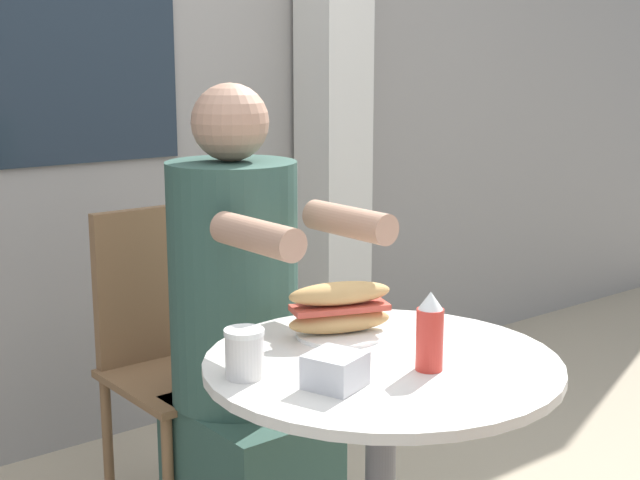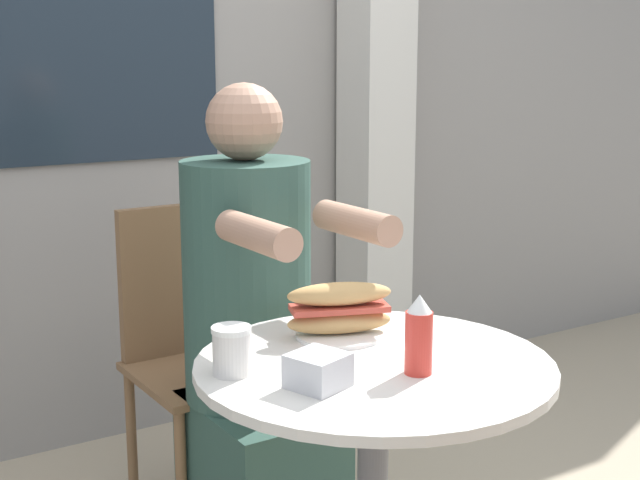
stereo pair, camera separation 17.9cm
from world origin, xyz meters
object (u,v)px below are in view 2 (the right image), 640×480
at_px(diner_chair, 194,335).
at_px(seated_diner, 255,367).
at_px(condiment_bottle, 419,336).
at_px(cafe_table, 373,455).
at_px(sandwich_on_plate, 339,312).
at_px(drink_cup, 232,350).

distance_m(diner_chair, seated_diner, 0.34).
xyz_separation_m(diner_chair, condiment_bottle, (0.01, -0.95, 0.25)).
bearing_deg(cafe_table, sandwich_on_plate, 80.24).
bearing_deg(condiment_bottle, drink_cup, 148.35).
xyz_separation_m(cafe_table, seated_diner, (0.02, 0.51, 0.02)).
relative_size(cafe_table, condiment_bottle, 4.76).
relative_size(diner_chair, sandwich_on_plate, 3.84).
relative_size(seated_diner, condiment_bottle, 8.17).
relative_size(drink_cup, condiment_bottle, 0.61).
bearing_deg(cafe_table, seated_diner, 87.98).
xyz_separation_m(cafe_table, sandwich_on_plate, (0.03, 0.16, 0.24)).
bearing_deg(seated_diner, cafe_table, 87.39).
xyz_separation_m(cafe_table, condiment_bottle, (0.03, -0.10, 0.26)).
bearing_deg(cafe_table, drink_cup, 162.54).
height_order(diner_chair, sandwich_on_plate, diner_chair).
bearing_deg(diner_chair, drink_cup, 69.87).
distance_m(cafe_table, seated_diner, 0.51).
distance_m(seated_diner, condiment_bottle, 0.65).
relative_size(diner_chair, seated_diner, 0.72).
height_order(drink_cup, condiment_bottle, condiment_bottle).
bearing_deg(seated_diner, condiment_bottle, 90.40).
distance_m(cafe_table, sandwich_on_plate, 0.29).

